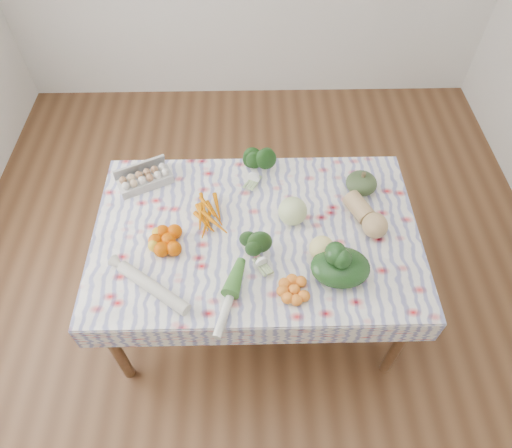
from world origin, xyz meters
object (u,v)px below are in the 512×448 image
(egg_carton, at_px, (145,180))
(grapefruit, at_px, (322,248))
(dining_table, at_px, (256,241))
(butternut_squash, at_px, (367,214))
(cabbage, at_px, (293,211))
(kabocha_squash, at_px, (361,183))

(egg_carton, height_order, grapefruit, grapefruit)
(dining_table, bearing_deg, butternut_squash, 4.84)
(cabbage, height_order, grapefruit, cabbage)
(dining_table, height_order, egg_carton, egg_carton)
(dining_table, distance_m, butternut_squash, 0.58)
(kabocha_squash, bearing_deg, egg_carton, 176.96)
(dining_table, distance_m, grapefruit, 0.38)
(dining_table, xyz_separation_m, butternut_squash, (0.56, 0.05, 0.15))
(dining_table, bearing_deg, cabbage, 19.64)
(cabbage, relative_size, butternut_squash, 0.53)
(egg_carton, bearing_deg, kabocha_squash, -29.06)
(kabocha_squash, relative_size, butternut_squash, 0.60)
(kabocha_squash, xyz_separation_m, grapefruit, (-0.26, -0.43, 0.01))
(cabbage, bearing_deg, dining_table, -160.36)
(dining_table, bearing_deg, egg_carton, 150.94)
(grapefruit, bearing_deg, kabocha_squash, 58.52)
(cabbage, bearing_deg, kabocha_squash, 27.77)
(cabbage, relative_size, grapefruit, 1.21)
(egg_carton, height_order, kabocha_squash, kabocha_squash)
(egg_carton, height_order, cabbage, cabbage)
(kabocha_squash, bearing_deg, butternut_squash, -92.99)
(dining_table, bearing_deg, kabocha_squash, 25.23)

